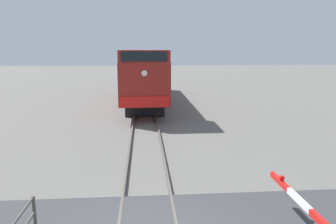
% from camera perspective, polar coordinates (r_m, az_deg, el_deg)
% --- Properties ---
extents(locomotive, '(3.05, 17.39, 4.34)m').
position_cam_1_polar(locomotive, '(26.62, -4.28, 6.47)').
color(locomotive, black).
rests_on(locomotive, ground_plane).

